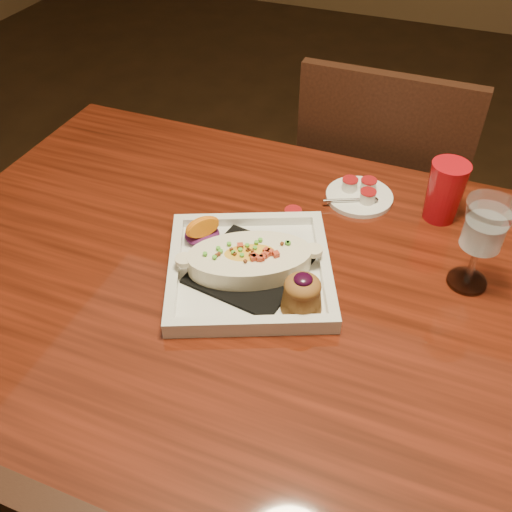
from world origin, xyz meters
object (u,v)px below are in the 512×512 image
at_px(table, 312,335).
at_px(red_tumbler, 445,192).
at_px(saucer, 359,194).
at_px(goblet, 484,230).
at_px(chair_far, 378,204).
at_px(plate, 254,267).

distance_m(table, red_tumbler, 0.37).
bearing_deg(table, saucer, 90.33).
height_order(table, goblet, goblet).
distance_m(chair_far, goblet, 0.66).
relative_size(table, goblet, 8.82).
xyz_separation_m(saucer, red_tumbler, (0.16, -0.00, 0.05)).
bearing_deg(chair_far, plate, 79.52).
xyz_separation_m(table, goblet, (0.23, 0.13, 0.21)).
bearing_deg(red_tumbler, table, -117.87).
relative_size(table, saucer, 10.99).
bearing_deg(saucer, plate, -111.01).
bearing_deg(plate, red_tumbler, 23.56).
height_order(plate, goblet, goblet).
bearing_deg(red_tumbler, goblet, -66.87).
bearing_deg(red_tumbler, plate, -132.89).
height_order(chair_far, saucer, chair_far).
bearing_deg(chair_far, goblet, 114.89).
bearing_deg(goblet, plate, -160.18).
xyz_separation_m(chair_far, goblet, (0.23, -0.50, 0.36)).
bearing_deg(table, plate, 177.49).
relative_size(chair_far, goblet, 5.47).
xyz_separation_m(plate, goblet, (0.35, 0.13, 0.09)).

